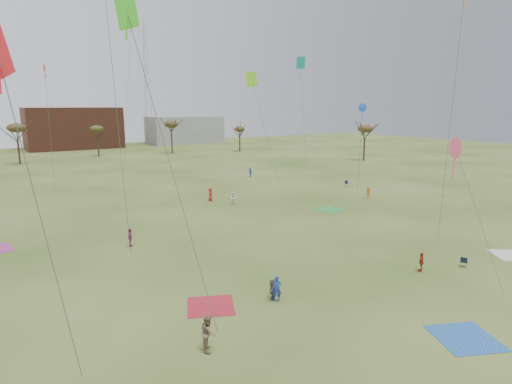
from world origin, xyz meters
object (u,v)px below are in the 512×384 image
flyer_near_right (277,289)px  spectator_fore_a (421,262)px  camp_chair_right (346,185)px  camp_chair_center (464,264)px  radio_tower (147,85)px

flyer_near_right → spectator_fore_a: (12.39, -1.90, -0.11)m
flyer_near_right → camp_chair_right: (33.00, 26.95, -0.61)m
spectator_fore_a → camp_chair_center: size_ratio=1.75×
camp_chair_center → radio_tower: size_ratio=0.02×
spectator_fore_a → flyer_near_right: bearing=-45.2°
camp_chair_right → radio_tower: size_ratio=0.02×
camp_chair_right → spectator_fore_a: bearing=-83.2°
flyer_near_right → camp_chair_right: size_ratio=1.99×
spectator_fore_a → camp_chair_right: spectator_fore_a is taller
flyer_near_right → camp_chair_right: bearing=76.1°
flyer_near_right → spectator_fore_a: 12.53m
spectator_fore_a → radio_tower: (21.35, 123.18, 18.45)m
camp_chair_right → radio_tower: (0.74, 94.33, 18.95)m
camp_chair_center → camp_chair_right: (16.96, 30.14, 0.00)m
spectator_fore_a → radio_tower: 126.37m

